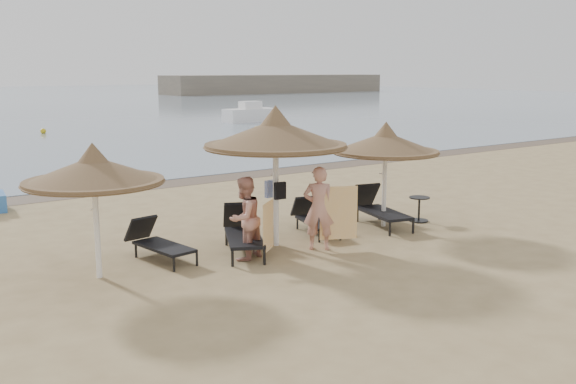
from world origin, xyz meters
The scene contains 18 objects.
ground centered at (0.00, 0.00, 0.00)m, with size 160.00×160.00×0.00m, color tan.
wet_sand_strip centered at (0.00, 9.40, 0.00)m, with size 200.00×1.60×0.01m, color brown.
palapa_left centered at (-3.78, 0.83, 2.02)m, with size 2.56×2.56×2.54m.
palapa_center centered at (0.18, 0.75, 2.46)m, with size 3.11×3.11×3.09m.
palapa_right centered at (3.36, 0.67, 2.07)m, with size 2.62×2.62×2.60m.
lounger_far_left centered at (-2.38, 1.34, 0.36)m, with size 0.88×1.89×0.81m.
lounger_near_left centered at (-0.62, 0.85, 0.43)m, with size 1.55×2.20×0.95m.
lounger_near_right centered at (1.60, 1.23, 0.35)m, with size 1.00×1.84×0.79m.
lounger_far_right centered at (3.36, 0.89, 0.43)m, with size 1.18×2.23×0.95m.
side_table centered at (4.46, 0.51, 0.30)m, with size 0.53×0.53×0.63m.
person_left centered at (-0.93, 0.27, 0.99)m, with size 0.91×0.59×1.98m, color tan.
person_right centered at (0.74, -0.04, 1.06)m, with size 0.97×0.63×2.11m, color tan.
towel_left centered at (-0.58, -0.08, 0.71)m, with size 0.58×0.48×1.02m.
towel_right centered at (1.09, -0.29, 0.80)m, with size 0.77×0.36×1.16m.
bag_patterned centered at (0.18, 0.93, 1.25)m, with size 0.31×0.13×0.38m.
bag_dark centered at (0.18, 0.59, 1.26)m, with size 0.27×0.11×0.37m.
buoy_mid centered at (2.96, 29.77, 0.17)m, with size 0.34×0.34×0.34m, color gold.
buoy_right centered at (14.27, 23.39, 0.17)m, with size 0.34×0.34×0.34m, color gold.
Camera 1 is at (-7.60, -10.57, 3.82)m, focal length 40.00 mm.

